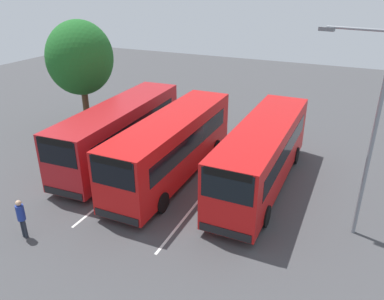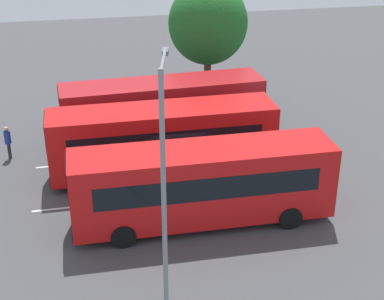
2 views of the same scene
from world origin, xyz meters
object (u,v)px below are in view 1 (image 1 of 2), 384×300
Objects in this scene: bus_center_right at (262,153)px; pedestrian at (21,216)px; street_lamp at (368,126)px; bus_far_left at (120,130)px; depot_tree at (80,58)px; bus_center_left at (173,145)px.

bus_center_right is 11.19m from pedestrian.
street_lamp reaches higher than bus_center_right.
bus_far_left is 7.90m from pedestrian.
street_lamp is at bearing 63.68° from bus_center_right.
street_lamp reaches higher than pedestrian.
street_lamp reaches higher than depot_tree.
depot_tree reaches higher than pedestrian.
bus_center_right is (-0.92, 4.53, 0.00)m from bus_center_left.
depot_tree is at bearing -4.67° from street_lamp.
bus_center_left is 1.43× the size of depot_tree.
bus_center_left is at bearing -78.48° from bus_center_right.
bus_far_left is 1.44× the size of depot_tree.
bus_center_left is 1.29× the size of street_lamp.
depot_tree is (-3.28, -13.68, 3.02)m from bus_center_right.
bus_center_left is 9.43m from street_lamp.
bus_far_left is at bearing 9.98° from pedestrian.
street_lamp reaches higher than bus_far_left.
bus_center_left is at bearing 78.27° from bus_far_left.
street_lamp is (2.16, 4.37, 2.88)m from bus_center_right.
pedestrian is at bearing -23.00° from bus_center_left.
bus_center_left and bus_center_right have the same top height.
bus_far_left and bus_center_right have the same top height.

